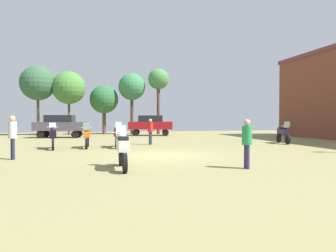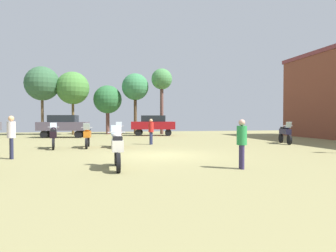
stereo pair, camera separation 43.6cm
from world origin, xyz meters
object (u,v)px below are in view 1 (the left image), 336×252
Objects in this scene: person_2 at (247,140)px; tree_1 at (38,83)px; motorcycle_3 at (118,135)px; tree_5 at (69,88)px; motorcycle_2 at (123,148)px; motorcycle_7 at (53,136)px; car_3 at (151,124)px; person_1 at (13,134)px; motorcycle_9 at (87,136)px; car_1 at (60,124)px; tree_7 at (132,87)px; tree_4 at (104,100)px; tree_2 at (158,81)px; motorcycle_5 at (283,133)px; person_3 at (150,130)px.

tree_1 is at bearing -145.51° from person_2.
motorcycle_3 is 15.97m from tree_5.
motorcycle_2 is 4.21m from person_2.
car_3 is at bearing 49.67° from motorcycle_7.
motorcycle_9 is at bearing -53.98° from person_1.
tree_1 is at bearing -14.39° from person_1.
motorcycle_3 is at bearing -74.55° from tree_5.
motorcycle_3 is 1.75m from motorcycle_9.
motorcycle_9 is 10.68m from car_1.
motorcycle_9 is 16.15m from tree_7.
car_1 is at bearing -94.49° from tree_5.
motorcycle_9 is 5.31m from person_1.
tree_5 reaches higher than person_1.
motorcycle_7 is 0.39× the size of tree_4.
car_3 is 0.65× the size of tree_1.
motorcycle_3 is 1.09× the size of motorcycle_7.
person_1 is 20.58m from tree_4.
tree_2 is at bearing 50.60° from motorcycle_7.
tree_2 is at bearing -10.35° from tree_4.
person_3 reaches higher than motorcycle_5.
person_3 is (-1.72, -10.39, -0.19)m from car_3.
motorcycle_2 is 23.39m from tree_5.
tree_2 reaches higher than car_3.
person_2 is (7.43, -8.54, 0.26)m from motorcycle_7.
tree_7 is at bearing -10.06° from tree_4.
tree_2 is 1.08× the size of tree_7.
motorcycle_3 is 1.25× the size of person_1.
tree_4 is at bearing 5.61° from tree_1.
motorcycle_2 is 0.31× the size of tree_2.
motorcycle_2 is 0.96× the size of motorcycle_3.
tree_1 is (-18.26, 14.54, 4.52)m from motorcycle_5.
motorcycle_5 is 17.63m from tree_7.
person_1 reaches higher than motorcycle_9.
motorcycle_7 is 0.29× the size of tree_2.
motorcycle_5 reaches higher than motorcycle_2.
tree_1 reaches higher than person_3.
tree_7 reaches higher than motorcycle_2.
motorcycle_5 is at bearing -136.66° from car_3.
motorcycle_9 is at bearing -80.94° from tree_5.
motorcycle_7 is 0.30× the size of tree_1.
car_1 is (-4.19, 18.20, 0.45)m from motorcycle_2.
tree_7 reaches higher than person_1.
person_3 is at bearing -64.70° from tree_5.
motorcycle_7 is 1.15× the size of person_1.
tree_1 is 9.50m from tree_7.
motorcycle_5 is at bearing 34.93° from motorcycle_2.
motorcycle_3 is (0.28, 7.82, 0.02)m from motorcycle_2.
person_1 is 0.26× the size of tree_1.
car_1 and car_3 have the same top height.
tree_2 is 9.36m from tree_5.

